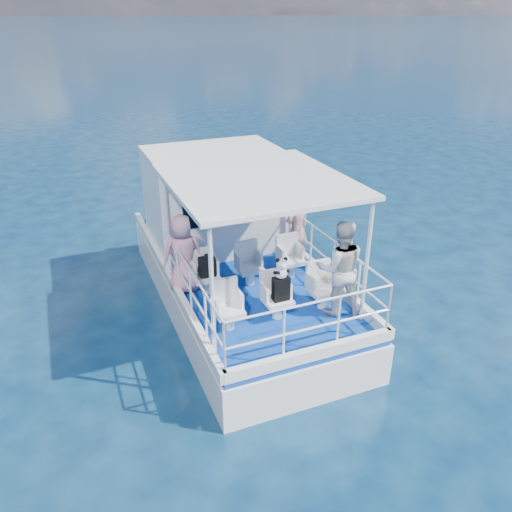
% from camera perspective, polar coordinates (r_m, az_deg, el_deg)
% --- Properties ---
extents(ground, '(2000.00, 2000.00, 0.00)m').
position_cam_1_polar(ground, '(10.24, -0.26, -8.09)').
color(ground, '#08223E').
rests_on(ground, ground).
extents(hull, '(3.00, 7.00, 1.60)m').
position_cam_1_polar(hull, '(11.03, -2.22, -5.38)').
color(hull, white).
rests_on(hull, ground).
extents(deck, '(2.90, 6.90, 0.10)m').
position_cam_1_polar(deck, '(10.61, -2.30, -1.46)').
color(deck, navy).
rests_on(deck, hull).
extents(cabin, '(2.85, 2.00, 2.20)m').
position_cam_1_polar(cabin, '(11.29, -4.70, 6.57)').
color(cabin, white).
rests_on(cabin, deck).
extents(canopy, '(3.00, 3.20, 0.08)m').
position_cam_1_polar(canopy, '(8.69, 0.20, 8.59)').
color(canopy, white).
rests_on(canopy, cabin).
extents(canopy_posts, '(2.77, 2.97, 2.20)m').
position_cam_1_polar(canopy_posts, '(9.06, 0.31, 1.60)').
color(canopy_posts, white).
rests_on(canopy_posts, deck).
extents(railings, '(2.84, 3.59, 1.00)m').
position_cam_1_polar(railings, '(9.06, 1.09, -2.64)').
color(railings, white).
rests_on(railings, deck).
extents(seat_port_fwd, '(0.48, 0.46, 0.38)m').
position_cam_1_polar(seat_port_fwd, '(9.59, -5.73, -3.17)').
color(seat_port_fwd, white).
rests_on(seat_port_fwd, deck).
extents(seat_center_fwd, '(0.48, 0.46, 0.38)m').
position_cam_1_polar(seat_center_fwd, '(9.84, -0.71, -2.22)').
color(seat_center_fwd, white).
rests_on(seat_center_fwd, deck).
extents(seat_stbd_fwd, '(0.48, 0.46, 0.38)m').
position_cam_1_polar(seat_stbd_fwd, '(10.16, 4.01, -1.30)').
color(seat_stbd_fwd, white).
rests_on(seat_stbd_fwd, deck).
extents(seat_port_aft, '(0.48, 0.46, 0.38)m').
position_cam_1_polar(seat_port_aft, '(8.52, -3.13, -7.14)').
color(seat_port_aft, white).
rests_on(seat_port_aft, deck).
extents(seat_center_aft, '(0.48, 0.46, 0.38)m').
position_cam_1_polar(seat_center_aft, '(8.80, 2.43, -5.93)').
color(seat_center_aft, white).
rests_on(seat_center_aft, deck).
extents(seat_stbd_aft, '(0.48, 0.46, 0.38)m').
position_cam_1_polar(seat_stbd_aft, '(9.17, 7.57, -4.75)').
color(seat_stbd_aft, white).
rests_on(seat_stbd_aft, deck).
extents(passenger_port_fwd, '(0.62, 0.47, 1.55)m').
position_cam_1_polar(passenger_port_fwd, '(9.44, -8.33, 0.19)').
color(passenger_port_fwd, pink).
rests_on(passenger_port_fwd, deck).
extents(passenger_stbd_fwd, '(0.65, 0.50, 1.58)m').
position_cam_1_polar(passenger_stbd_fwd, '(10.43, 4.71, 3.08)').
color(passenger_stbd_fwd, '#DE958F').
rests_on(passenger_stbd_fwd, deck).
extents(passenger_stbd_aft, '(1.03, 0.91, 1.76)m').
position_cam_1_polar(passenger_stbd_aft, '(8.73, 9.59, -1.39)').
color(passenger_stbd_aft, silver).
rests_on(passenger_stbd_aft, deck).
extents(backpack_port, '(0.30, 0.17, 0.39)m').
position_cam_1_polar(backpack_port, '(9.36, -5.62, -1.23)').
color(backpack_port, black).
rests_on(backpack_port, seat_port_fwd).
extents(backpack_center, '(0.29, 0.16, 0.43)m').
position_cam_1_polar(backpack_center, '(8.56, 2.86, -3.77)').
color(backpack_center, black).
rests_on(backpack_center, seat_center_aft).
extents(compact_camera, '(0.11, 0.06, 0.06)m').
position_cam_1_polar(compact_camera, '(9.26, -5.59, 0.02)').
color(compact_camera, black).
rests_on(compact_camera, backpack_port).
extents(panda, '(0.24, 0.20, 0.38)m').
position_cam_1_polar(panda, '(8.37, 2.93, -1.38)').
color(panda, white).
rests_on(panda, backpack_center).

